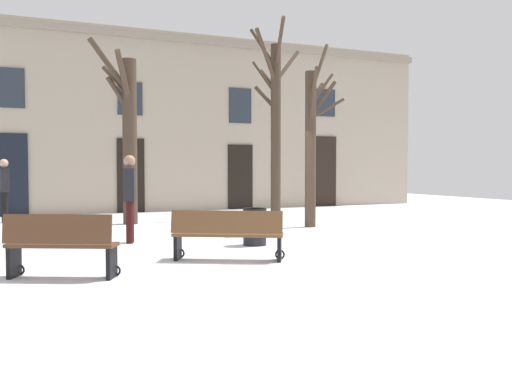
{
  "coord_description": "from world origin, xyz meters",
  "views": [
    {
      "loc": [
        -6.05,
        -11.8,
        1.57
      ],
      "look_at": [
        0.0,
        1.59,
        0.93
      ],
      "focal_mm": 40.13,
      "sensor_mm": 36.0,
      "label": 1
    }
  ],
  "objects": [
    {
      "name": "ground_plane",
      "position": [
        0.0,
        0.0,
        0.0
      ],
      "size": [
        32.18,
        32.18,
        0.0
      ],
      "primitive_type": "plane",
      "color": "white"
    },
    {
      "name": "building_facade",
      "position": [
        0.0,
        8.16,
        3.23
      ],
      "size": [
        20.11,
        0.6,
        6.35
      ],
      "color": "tan",
      "rests_on": "ground"
    },
    {
      "name": "tree_near_facade",
      "position": [
        1.42,
        1.2,
        2.25
      ],
      "size": [
        1.3,
        1.76,
        4.5
      ],
      "color": "#423326",
      "rests_on": "ground"
    },
    {
      "name": "tree_right_of_center",
      "position": [
        -2.79,
        3.92,
        2.5
      ],
      "size": [
        1.33,
        1.54,
        5.0
      ],
      "color": "#423326",
      "rests_on": "ground"
    },
    {
      "name": "tree_foreground",
      "position": [
        2.02,
        4.59,
        3.14
      ],
      "size": [
        2.29,
        2.36,
        6.04
      ],
      "color": "#423326",
      "rests_on": "ground"
    },
    {
      "name": "litter_bin",
      "position": [
        -1.38,
        -1.39,
        0.38
      ],
      "size": [
        0.49,
        0.49,
        0.74
      ],
      "color": "black",
      "rests_on": "ground"
    },
    {
      "name": "bench_back_to_back_left",
      "position": [
        -2.57,
        -2.94,
        0.45
      ],
      "size": [
        1.85,
        1.32,
        0.86
      ],
      "rotation": [
        0.0,
        0.0,
        2.63
      ],
      "color": "brown",
      "rests_on": "ground"
    },
    {
      "name": "bench_near_lamp",
      "position": [
        -5.27,
        -3.41,
        0.48
      ],
      "size": [
        1.56,
        1.07,
        0.92
      ],
      "rotation": [
        0.0,
        0.0,
        2.67
      ],
      "color": "#51331E",
      "rests_on": "ground"
    },
    {
      "name": "person_near_bench",
      "position": [
        -3.58,
        -0.02,
        1.02
      ],
      "size": [
        0.33,
        0.43,
        1.81
      ],
      "rotation": [
        0.0,
        0.0,
        4.38
      ],
      "color": "#350F0F",
      "rests_on": "ground"
    },
    {
      "name": "person_crossing_plaza",
      "position": [
        -5.9,
        5.74,
        1.01
      ],
      "size": [
        0.29,
        0.41,
        1.8
      ],
      "rotation": [
        0.0,
        0.0,
        1.75
      ],
      "color": "black",
      "rests_on": "ground"
    }
  ]
}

